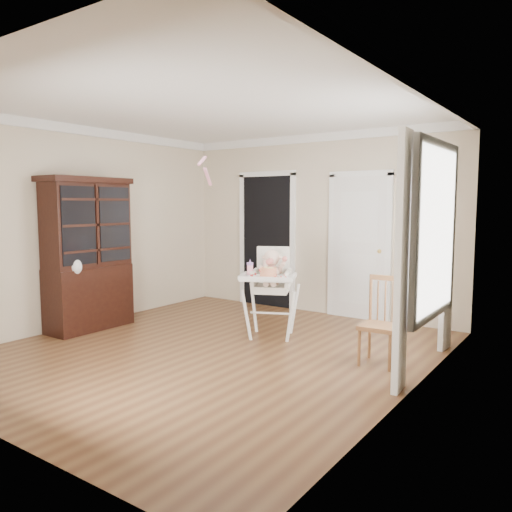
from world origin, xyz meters
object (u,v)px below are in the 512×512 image
Objects in this scene: high_chair at (271,281)px; china_cabinet at (88,254)px; cake at (268,272)px; dining_chair at (381,324)px; sippy_cup at (250,268)px.

high_chair is 0.57× the size of china_cabinet.
cake is at bearing -88.63° from high_chair.
cake is 1.45m from dining_chair.
sippy_cup is 1.74m from dining_chair.
high_chair is 4.53× the size of cake.
cake is at bearing 18.35° from china_cabinet.
china_cabinet reaches higher than sippy_cup.
high_chair is 2.46m from china_cabinet.
cake is (0.13, -0.27, 0.15)m from high_chair.
high_chair reaches higher than sippy_cup.
dining_chair is at bearing 12.14° from china_cabinet.
china_cabinet reaches higher than high_chair.
high_chair is at bearing 25.22° from china_cabinet.
sippy_cup is 0.21× the size of dining_chair.
high_chair reaches higher than cake.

